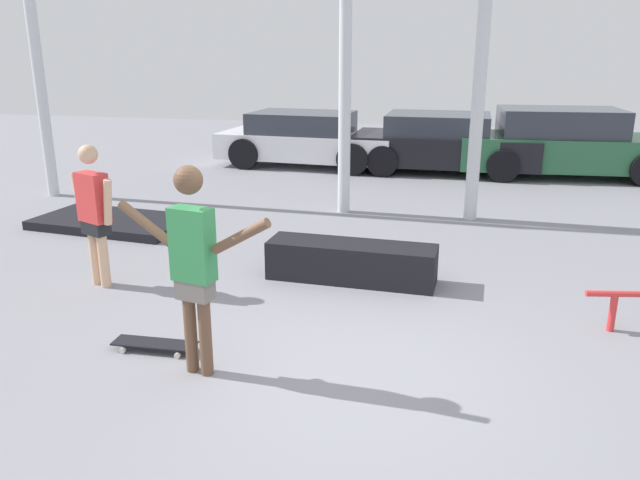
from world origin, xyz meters
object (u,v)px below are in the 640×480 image
(parked_car_green, at_px, (564,144))
(parked_car_white, at_px, (307,139))
(bystander, at_px, (94,210))
(skateboard, at_px, (155,344))
(manual_pad, at_px, (113,222))
(parked_car_black, at_px, (443,143))
(skateboarder, at_px, (193,258))
(grind_box, at_px, (351,262))

(parked_car_green, bearing_deg, parked_car_white, 175.77)
(parked_car_white, distance_m, bystander, 8.02)
(skateboard, height_order, bystander, bystander)
(manual_pad, distance_m, parked_car_green, 9.26)
(parked_car_black, relative_size, bystander, 2.46)
(manual_pad, height_order, parked_car_white, parked_car_white)
(skateboarder, distance_m, grind_box, 2.71)
(parked_car_green, bearing_deg, skateboard, -120.84)
(bystander, bearing_deg, skateboarder, 162.77)
(parked_car_white, xyz_separation_m, parked_car_green, (5.60, 0.00, 0.08))
(skateboard, height_order, parked_car_white, parked_car_white)
(manual_pad, bearing_deg, parked_car_white, 73.97)
(skateboarder, height_order, grind_box, skateboarder)
(parked_car_black, xyz_separation_m, bystander, (-3.54, -7.97, 0.28))
(skateboarder, bearing_deg, grind_box, 82.21)
(manual_pad, relative_size, parked_car_white, 0.55)
(skateboarder, relative_size, parked_car_black, 0.44)
(manual_pad, height_order, parked_car_green, parked_car_green)
(grind_box, relative_size, parked_car_green, 0.43)
(grind_box, xyz_separation_m, parked_car_black, (0.75, 7.17, 0.40))
(parked_car_white, bearing_deg, bystander, -89.36)
(skateboarder, bearing_deg, parked_car_green, 78.43)
(grind_box, bearing_deg, parked_car_green, 65.60)
(grind_box, distance_m, parked_car_green, 7.92)
(skateboard, bearing_deg, manual_pad, 123.07)
(parked_car_black, bearing_deg, parked_car_white, -179.86)
(grind_box, relative_size, parked_car_black, 0.49)
(parked_car_green, bearing_deg, bystander, -131.34)
(parked_car_white, relative_size, parked_car_black, 1.04)
(skateboarder, xyz_separation_m, grind_box, (0.86, 2.44, -0.79))
(skateboarder, bearing_deg, skateboard, 165.11)
(manual_pad, bearing_deg, bystander, -62.18)
(grind_box, height_order, bystander, bystander)
(skateboarder, bearing_deg, bystander, 151.17)
(skateboarder, bearing_deg, parked_car_white, 110.30)
(skateboard, height_order, grind_box, grind_box)
(skateboarder, height_order, bystander, skateboarder)
(bystander, bearing_deg, parked_car_black, -90.71)
(parked_car_green, bearing_deg, manual_pad, -145.92)
(skateboarder, xyz_separation_m, parked_car_green, (4.13, 9.64, -0.33))
(bystander, bearing_deg, manual_pad, -38.97)
(parked_car_black, distance_m, bystander, 8.72)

